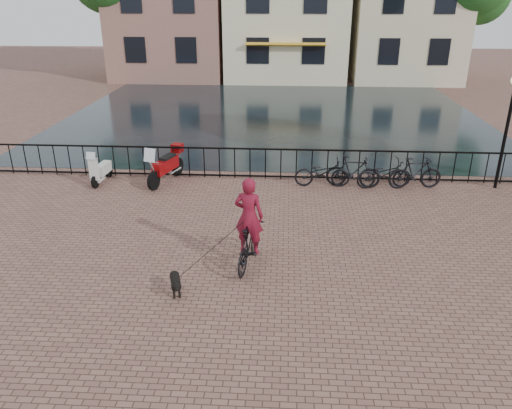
# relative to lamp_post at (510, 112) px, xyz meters

# --- Properties ---
(ground) EXTENTS (100.00, 100.00, 0.00)m
(ground) POSITION_rel_lamp_post_xyz_m (-7.20, -7.60, -2.38)
(ground) COLOR brown
(ground) RESTS_ON ground
(canal_water) EXTENTS (20.00, 20.00, 0.00)m
(canal_water) POSITION_rel_lamp_post_xyz_m (-7.20, 9.70, -2.38)
(canal_water) COLOR black
(canal_water) RESTS_ON ground
(railing) EXTENTS (20.00, 0.05, 1.02)m
(railing) POSITION_rel_lamp_post_xyz_m (-7.20, 0.40, -1.87)
(railing) COLOR black
(railing) RESTS_ON ground
(lamp_post) EXTENTS (0.30, 0.30, 3.45)m
(lamp_post) POSITION_rel_lamp_post_xyz_m (0.00, 0.00, 0.00)
(lamp_post) COLOR black
(lamp_post) RESTS_ON ground
(cyclist) EXTENTS (0.85, 1.84, 2.42)m
(cyclist) POSITION_rel_lamp_post_xyz_m (-7.31, -5.25, -1.46)
(cyclist) COLOR black
(cyclist) RESTS_ON ground
(dog) EXTENTS (0.43, 0.74, 0.48)m
(dog) POSITION_rel_lamp_post_xyz_m (-8.70, -6.49, -2.14)
(dog) COLOR black
(dog) RESTS_ON ground
(motorcycle) EXTENTS (1.03, 1.97, 1.38)m
(motorcycle) POSITION_rel_lamp_post_xyz_m (-10.35, -0.12, -1.69)
(motorcycle) COLOR #980B0D
(motorcycle) RESTS_ON ground
(scooter) EXTENTS (0.48, 1.32, 1.20)m
(scooter) POSITION_rel_lamp_post_xyz_m (-12.40, -0.26, -1.78)
(scooter) COLOR silver
(scooter) RESTS_ON ground
(parked_bike_0) EXTENTS (1.73, 0.63, 0.90)m
(parked_bike_0) POSITION_rel_lamp_post_xyz_m (-5.40, -0.20, -1.93)
(parked_bike_0) COLOR black
(parked_bike_0) RESTS_ON ground
(parked_bike_1) EXTENTS (1.71, 0.69, 1.00)m
(parked_bike_1) POSITION_rel_lamp_post_xyz_m (-4.45, -0.20, -1.88)
(parked_bike_1) COLOR black
(parked_bike_1) RESTS_ON ground
(parked_bike_2) EXTENTS (1.79, 0.87, 0.90)m
(parked_bike_2) POSITION_rel_lamp_post_xyz_m (-3.50, -0.20, -1.93)
(parked_bike_2) COLOR black
(parked_bike_2) RESTS_ON ground
(parked_bike_3) EXTENTS (1.71, 0.69, 1.00)m
(parked_bike_3) POSITION_rel_lamp_post_xyz_m (-2.55, -0.20, -1.88)
(parked_bike_3) COLOR black
(parked_bike_3) RESTS_ON ground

